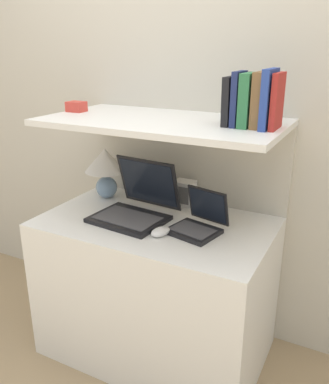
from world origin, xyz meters
TOP-DOWN VIEW (x-y plane):
  - wall_back at (0.00, 0.73)m, footprint 6.00×0.05m
  - desk at (0.00, 0.33)m, footprint 1.12×0.67m
  - back_riser at (0.00, 0.69)m, footprint 1.12×0.04m
  - shelf at (0.00, 0.41)m, footprint 1.12×0.60m
  - table_lamp at (-0.40, 0.50)m, footprint 0.23×0.23m
  - laptop_large at (-0.11, 0.34)m, footprint 0.37×0.38m
  - laptop_small at (0.23, 0.33)m, footprint 0.25×0.27m
  - computer_mouse at (0.10, 0.21)m, footprint 0.09×0.12m
  - router_box at (0.03, 0.60)m, footprint 0.11×0.09m
  - book_red at (0.52, 0.41)m, footprint 0.02×0.15m
  - book_blue at (0.48, 0.41)m, footprint 0.03×0.18m
  - book_brown at (0.44, 0.41)m, footprint 0.04×0.14m
  - book_green at (0.40, 0.41)m, footprint 0.04×0.15m
  - book_navy at (0.36, 0.41)m, footprint 0.03×0.14m
  - book_black at (0.32, 0.41)m, footprint 0.03×0.14m
  - shelf_gadget at (-0.50, 0.41)m, footprint 0.09×0.07m

SIDE VIEW (x-z plane):
  - desk at x=0.00m, z-range 0.00..0.75m
  - back_riser at x=0.00m, z-range 0.00..1.21m
  - computer_mouse at x=0.10m, z-range 0.75..0.79m
  - laptop_small at x=0.23m, z-range 0.70..0.89m
  - laptop_large at x=-0.11m, z-range 0.67..0.95m
  - router_box at x=0.03m, z-range 0.75..0.89m
  - table_lamp at x=-0.40m, z-range 0.80..1.08m
  - wall_back at x=0.00m, z-range 0.00..2.40m
  - shelf at x=0.00m, z-range 1.21..1.24m
  - shelf_gadget at x=-0.50m, z-range 1.24..1.29m
  - book_black at x=0.32m, z-range 1.24..1.44m
  - book_green at x=0.40m, z-range 1.24..1.46m
  - book_red at x=0.52m, z-range 1.24..1.46m
  - book_brown at x=0.44m, z-range 1.24..1.46m
  - book_navy at x=0.36m, z-range 1.24..1.46m
  - book_blue at x=0.48m, z-range 1.24..1.48m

